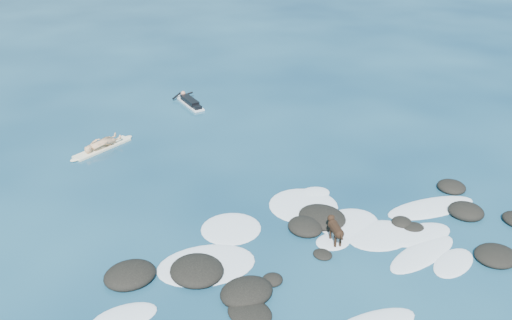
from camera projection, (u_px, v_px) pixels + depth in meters
ground at (302, 243)px, 17.16m from camera, size 160.00×160.00×0.00m
reef_rocks at (289, 276)px, 15.56m from camera, size 13.78×7.01×0.52m
breaking_foam at (327, 241)px, 17.22m from camera, size 13.14×7.54×0.12m
standing_surfer_rig at (100, 133)px, 22.81m from camera, size 2.96×1.48×1.76m
paddling_surfer_rig at (190, 102)px, 27.64m from camera, size 1.14×2.53×0.44m
dog at (335, 228)px, 16.95m from camera, size 0.52×1.17×0.76m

